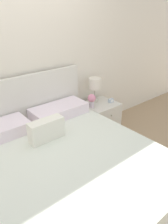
# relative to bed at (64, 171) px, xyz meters

# --- Properties ---
(ground_plane) EXTENTS (12.00, 12.00, 0.00)m
(ground_plane) POSITION_rel_bed_xyz_m (0.00, 0.95, -0.31)
(ground_plane) COLOR tan
(wall_back) EXTENTS (8.00, 0.06, 2.60)m
(wall_back) POSITION_rel_bed_xyz_m (0.00, 1.02, 0.99)
(wall_back) COLOR silver
(wall_back) RESTS_ON ground_plane
(bed) EXTENTS (1.82, 2.05, 1.13)m
(bed) POSITION_rel_bed_xyz_m (0.00, 0.00, 0.00)
(bed) COLOR beige
(bed) RESTS_ON ground_plane
(nightstand) EXTENTS (0.51, 0.48, 0.52)m
(nightstand) POSITION_rel_bed_xyz_m (1.20, 0.70, -0.05)
(nightstand) COLOR silver
(nightstand) RESTS_ON ground_plane
(table_lamp) EXTENTS (0.19, 0.19, 0.39)m
(table_lamp) POSITION_rel_bed_xyz_m (1.18, 0.81, 0.49)
(table_lamp) COLOR beige
(table_lamp) RESTS_ON nightstand
(flower_vase) EXTENTS (0.12, 0.12, 0.21)m
(flower_vase) POSITION_rel_bed_xyz_m (1.01, 0.69, 0.33)
(flower_vase) COLOR silver
(flower_vase) RESTS_ON nightstand
(alarm_clock) EXTENTS (0.08, 0.05, 0.06)m
(alarm_clock) POSITION_rel_bed_xyz_m (1.36, 0.64, 0.24)
(alarm_clock) COLOR silver
(alarm_clock) RESTS_ON nightstand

